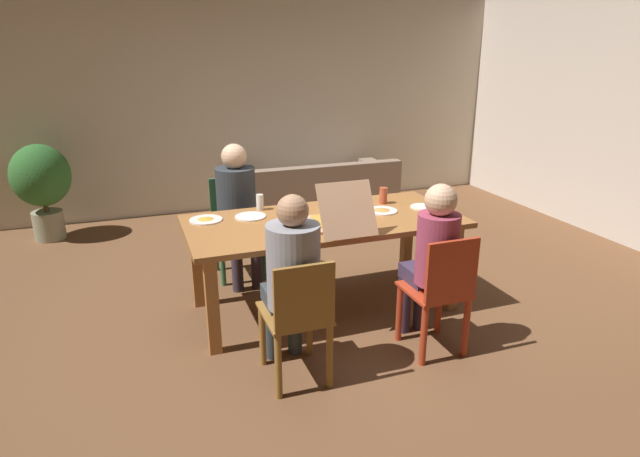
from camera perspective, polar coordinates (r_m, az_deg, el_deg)
name	(u,v)px	position (r m, az deg, el deg)	size (l,w,h in m)	color
ground_plane	(324,306)	(4.55, 0.44, -8.25)	(20.00, 20.00, 0.00)	brown
back_wall	(238,105)	(7.13, -8.70, 12.79)	(7.27, 0.12, 2.67)	beige
side_wall_right	(595,113)	(6.96, 27.16, 10.82)	(0.12, 5.39, 2.67)	beige
dining_table	(324,230)	(4.28, 0.46, -0.18)	(2.17, 1.00, 0.77)	#9C6333
chair_0	(440,293)	(3.79, 12.62, -6.68)	(0.40, 0.41, 0.89)	#B1371D
person_0	(432,253)	(3.80, 11.83, -2.56)	(0.29, 0.47, 1.22)	#392C43
chair_1	(236,223)	(5.10, -8.92, 0.53)	(0.44, 0.43, 0.91)	#30663F
person_1	(238,202)	(4.89, -8.74, 2.80)	(0.35, 0.56, 1.25)	#352B37
chair_2	(298,318)	(3.39, -2.32, -9.42)	(0.40, 0.46, 0.87)	olive
person_2	(292,272)	(3.39, -3.04, -4.59)	(0.34, 0.49, 1.24)	#333D41
pizza_box_0	(335,220)	(4.05, 1.55, 0.93)	(0.41, 0.61, 0.39)	tan
plate_0	(422,207)	(4.62, 10.79, 2.26)	(0.20, 0.20, 0.01)	white
plate_1	(206,219)	(4.30, -12.01, 0.95)	(0.26, 0.26, 0.03)	white
plate_2	(250,216)	(4.32, -7.38, 1.27)	(0.25, 0.25, 0.01)	white
plate_3	(382,210)	(4.46, 6.59, 1.92)	(0.25, 0.25, 0.03)	white
drinking_glass_0	(383,196)	(4.67, 6.72, 3.49)	(0.07, 0.07, 0.14)	#B2482B
drinking_glass_1	(260,202)	(4.49, -6.39, 2.79)	(0.06, 0.06, 0.13)	silver
couch	(319,194)	(6.89, -0.13, 3.67)	(1.91, 0.90, 0.70)	#856E5C
potted_plant	(41,181)	(6.60, -27.43, 4.46)	(0.62, 0.62, 1.07)	gray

